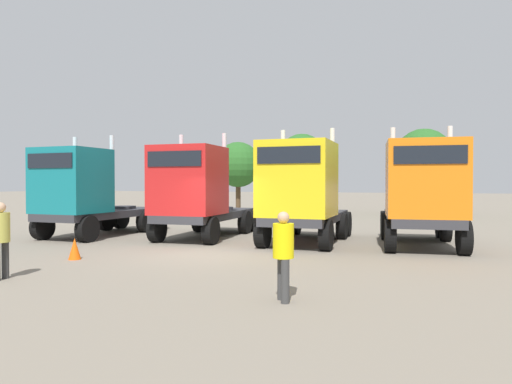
# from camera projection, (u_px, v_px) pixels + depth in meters

# --- Properties ---
(ground) EXTENTS (200.00, 200.00, 0.00)m
(ground) POSITION_uv_depth(u_px,v_px,m) (203.00, 254.00, 14.51)
(ground) COLOR gray
(semi_truck_teal) EXTENTS (2.62, 6.19, 4.20)m
(semi_truck_teal) POSITION_uv_depth(u_px,v_px,m) (84.00, 193.00, 18.86)
(semi_truck_teal) COLOR #333338
(semi_truck_teal) RESTS_ON ground
(semi_truck_red) EXTENTS (2.83, 6.33, 4.23)m
(semi_truck_red) POSITION_uv_depth(u_px,v_px,m) (196.00, 192.00, 18.17)
(semi_truck_red) COLOR #333338
(semi_truck_red) RESTS_ON ground
(semi_truck_yellow) EXTENTS (2.62, 5.80, 4.27)m
(semi_truck_yellow) POSITION_uv_depth(u_px,v_px,m) (301.00, 191.00, 16.57)
(semi_truck_yellow) COLOR #333338
(semi_truck_yellow) RESTS_ON ground
(semi_truck_orange) EXTENTS (3.17, 6.09, 4.21)m
(semi_truck_orange) POSITION_uv_depth(u_px,v_px,m) (423.00, 194.00, 15.60)
(semi_truck_orange) COLOR #333338
(semi_truck_orange) RESTS_ON ground
(visitor_in_hivis) EXTENTS (0.55, 0.55, 1.70)m
(visitor_in_hivis) POSITION_uv_depth(u_px,v_px,m) (283.00, 250.00, 8.71)
(visitor_in_hivis) COLOR #3B3B3B
(visitor_in_hivis) RESTS_ON ground
(visitor_with_camera) EXTENTS (0.46, 0.46, 1.79)m
(visitor_with_camera) POSITION_uv_depth(u_px,v_px,m) (1.00, 235.00, 10.68)
(visitor_with_camera) COLOR #353535
(visitor_with_camera) RESTS_ON ground
(traffic_cone_near) EXTENTS (0.36, 0.36, 0.63)m
(traffic_cone_near) POSITION_uv_depth(u_px,v_px,m) (75.00, 249.00, 13.53)
(traffic_cone_near) COLOR #F2590C
(traffic_cone_near) RESTS_ON ground
(oak_far_left) EXTENTS (3.32, 3.32, 5.26)m
(oak_far_left) POSITION_uv_depth(u_px,v_px,m) (238.00, 165.00, 33.85)
(oak_far_left) COLOR #4C3823
(oak_far_left) RESTS_ON ground
(oak_far_centre) EXTENTS (3.53, 3.53, 5.88)m
(oak_far_centre) POSITION_uv_depth(u_px,v_px,m) (302.00, 158.00, 34.08)
(oak_far_centre) COLOR #4C3823
(oak_far_centre) RESTS_ON ground
(oak_far_right) EXTENTS (3.99, 3.99, 6.07)m
(oak_far_right) POSITION_uv_depth(u_px,v_px,m) (424.00, 157.00, 32.44)
(oak_far_right) COLOR #4C3823
(oak_far_right) RESTS_ON ground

